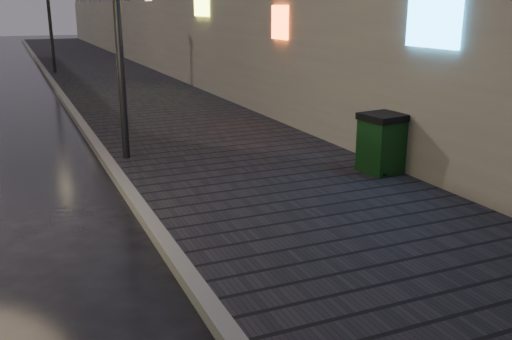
{
  "coord_description": "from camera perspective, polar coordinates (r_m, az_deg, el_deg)",
  "views": [
    {
      "loc": [
        -0.11,
        -4.82,
        2.99
      ],
      "look_at": [
        2.85,
        1.97,
        0.85
      ],
      "focal_mm": 40.0,
      "sensor_mm": 36.0,
      "label": 1
    }
  ],
  "objects": [
    {
      "name": "sidewalk",
      "position": [
        26.29,
        -14.77,
        9.23
      ],
      "size": [
        4.6,
        58.0,
        0.15
      ],
      "primitive_type": "cube",
      "color": "black",
      "rests_on": "ground"
    },
    {
      "name": "curb",
      "position": [
        26.04,
        -20.04,
        8.73
      ],
      "size": [
        0.2,
        58.0,
        0.15
      ],
      "primitive_type": "cube",
      "color": "slate",
      "rests_on": "ground"
    },
    {
      "name": "trash_bin",
      "position": [
        10.24,
        12.48,
        2.7
      ],
      "size": [
        0.77,
        0.77,
        1.04
      ],
      "rotation": [
        0.0,
        0.0,
        0.14
      ],
      "color": "black",
      "rests_on": "sidewalk"
    }
  ]
}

